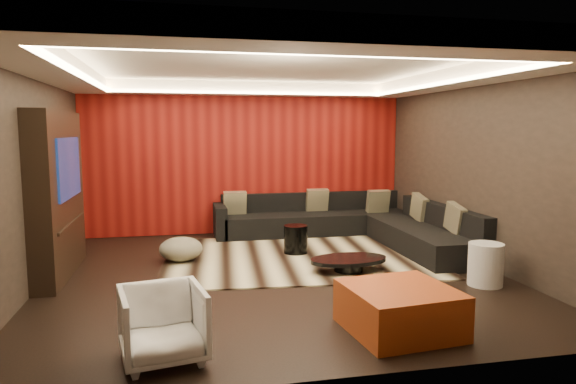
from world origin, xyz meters
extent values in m
cube|color=black|center=(0.00, 0.00, -0.01)|extent=(6.00, 6.00, 0.02)
cube|color=silver|center=(0.00, 0.00, 2.81)|extent=(6.00, 6.00, 0.02)
cube|color=black|center=(0.00, 3.01, 1.40)|extent=(6.00, 0.02, 2.80)
cube|color=black|center=(-3.01, 0.00, 1.40)|extent=(0.02, 6.00, 2.80)
cube|color=black|center=(3.01, 0.00, 1.40)|extent=(0.02, 6.00, 2.80)
cube|color=#6B0C0A|center=(0.00, 2.97, 1.40)|extent=(5.98, 0.05, 2.78)
cube|color=silver|center=(0.00, 2.70, 2.69)|extent=(6.00, 0.60, 0.22)
cube|color=silver|center=(0.00, -2.70, 2.69)|extent=(6.00, 0.60, 0.22)
cube|color=silver|center=(-2.70, 0.00, 2.69)|extent=(0.60, 4.80, 0.22)
cube|color=silver|center=(2.70, 0.00, 2.69)|extent=(0.60, 4.80, 0.22)
cube|color=#FFD899|center=(0.00, 2.36, 2.60)|extent=(4.80, 0.08, 0.04)
cube|color=#FFD899|center=(0.00, -2.36, 2.60)|extent=(4.80, 0.08, 0.04)
cube|color=#FFD899|center=(-2.36, 0.00, 2.60)|extent=(0.08, 4.80, 0.04)
cube|color=#FFD899|center=(2.36, 0.00, 2.60)|extent=(0.08, 4.80, 0.04)
cube|color=black|center=(-2.85, 0.60, 1.10)|extent=(0.30, 2.00, 2.20)
cube|color=black|center=(-2.69, 0.60, 1.45)|extent=(0.04, 1.30, 0.80)
cube|color=black|center=(-2.69, 0.60, 0.70)|extent=(0.04, 1.60, 0.04)
cube|color=beige|center=(0.50, 0.84, 0.01)|extent=(4.22, 3.30, 0.02)
cylinder|color=black|center=(1.00, -0.10, 0.11)|extent=(1.15, 1.15, 0.18)
cylinder|color=black|center=(0.52, 1.06, 0.24)|extent=(0.42, 0.42, 0.44)
ellipsoid|color=beige|center=(-1.25, 0.95, 0.20)|extent=(0.72, 0.72, 0.35)
cylinder|color=silver|center=(2.50, -1.03, 0.27)|extent=(0.51, 0.51, 0.54)
cube|color=#983B13|center=(0.82, -2.19, 0.22)|extent=(1.08, 1.08, 0.44)
imported|color=white|center=(-1.41, -2.38, 0.32)|extent=(0.80, 0.81, 0.64)
cube|color=black|center=(1.25, 2.55, 0.20)|extent=(3.50, 0.90, 0.40)
cube|color=black|center=(1.25, 2.90, 0.57)|extent=(3.50, 0.20, 0.35)
cube|color=black|center=(2.55, 0.80, 0.20)|extent=(0.90, 2.60, 0.40)
cube|color=black|center=(2.90, 0.80, 0.57)|extent=(0.20, 2.60, 0.35)
cube|color=black|center=(-0.55, 2.55, 0.30)|extent=(0.20, 0.90, 0.60)
cube|color=tan|center=(-0.26, 2.67, 0.62)|extent=(0.42, 0.20, 0.44)
cube|color=tan|center=(2.82, 0.29, 0.62)|extent=(0.12, 0.50, 0.50)
cube|color=tan|center=(1.32, 2.73, 0.62)|extent=(0.42, 0.20, 0.44)
cube|color=tan|center=(2.40, 2.32, 0.62)|extent=(0.42, 0.20, 0.44)
cube|color=tan|center=(2.79, 1.42, 0.62)|extent=(0.12, 0.50, 0.50)
camera|label=1|loc=(-1.24, -6.68, 1.95)|focal=32.00mm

